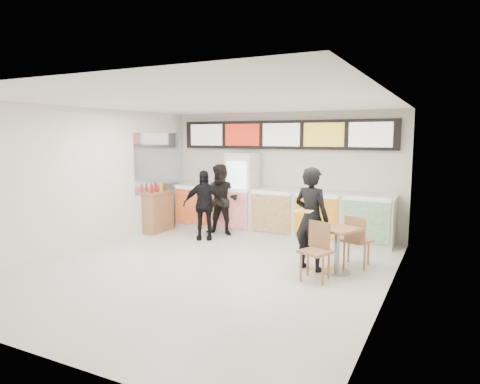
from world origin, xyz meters
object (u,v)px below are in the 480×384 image
Objects in this scene: customer_mid at (204,205)px; customer_main at (311,219)px; service_counter at (276,212)px; cafe_table at (337,242)px; condiment_ledge at (159,211)px; drinks_fridge at (242,193)px; customer_left at (222,200)px.

customer_main is at bearing -47.09° from customer_mid.
service_counter is 3.03m from cafe_table.
service_counter is 2.96× the size of customer_main.
drinks_fridge is at bearing 27.39° from condiment_ledge.
customer_left is 1.43× the size of condiment_ledge.
cafe_table is at bearing -162.39° from customer_main.
service_counter is 2.98m from condiment_ledge.
customer_left is at bearing -15.60° from customer_main.
service_counter is 1.80m from customer_mid.
customer_left is at bearing 47.98° from customer_mid.
customer_left is 1.69m from condiment_ledge.
customer_left is (-1.22, -0.54, 0.30)m from service_counter.
condiment_ledge is (-1.60, -0.42, -0.35)m from customer_left.
customer_left is at bearing 14.62° from condiment_ledge.
service_counter is 2.78× the size of drinks_fridge.
customer_main is at bearing -54.94° from service_counter.
drinks_fridge is 1.17× the size of cafe_table.
drinks_fridge is at bearing 165.53° from cafe_table.
customer_left is 1.02× the size of cafe_table.
service_counter is 2.77m from customer_main.
cafe_table is at bearing -35.05° from customer_left.
drinks_fridge is 1.64× the size of condiment_ledge.
cafe_table is (0.47, 0.02, -0.37)m from customer_main.
cafe_table is at bearing -47.40° from service_counter.
cafe_table is (2.05, -2.23, -0.00)m from service_counter.
service_counter is at bearing 12.83° from customer_mid.
service_counter is 3.25× the size of cafe_table.
customer_left is 1.07× the size of customer_mid.
customer_mid reaches higher than condiment_ledge.
customer_left is (-2.79, 1.70, -0.07)m from customer_main.
customer_main is 1.55× the size of condiment_ledge.
drinks_fridge is 3.76m from cafe_table.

